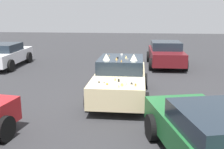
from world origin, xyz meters
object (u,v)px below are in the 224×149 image
Objects in this scene: art_car_decorated at (120,78)px; parked_sedan_near_right at (214,138)px; parked_sedan_near_left at (166,54)px; parked_sedan_far_right at (5,55)px.

parked_sedan_near_right is (-4.47, -2.22, -0.07)m from art_car_decorated.
parked_sedan_near_left reaches higher than parked_sedan_near_right.
art_car_decorated is 4.99m from parked_sedan_near_right.
art_car_decorated reaches higher than parked_sedan_near_left.
art_car_decorated reaches higher than parked_sedan_near_right.
art_car_decorated is at bearing -20.73° from parked_sedan_near_left.
parked_sedan_near_left is 10.71m from parked_sedan_near_right.
art_car_decorated is 6.63m from parked_sedan_near_left.
art_car_decorated is at bearing -126.99° from parked_sedan_far_right.
art_car_decorated is 0.95× the size of parked_sedan_near_right.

